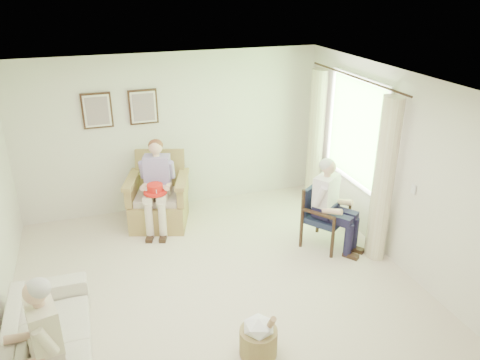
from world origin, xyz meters
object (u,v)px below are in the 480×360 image
(red_hat, at_px, (155,190))
(hatbox, at_px, (259,336))
(person_sofa, at_px, (40,338))
(person_dark, at_px, (330,199))
(wicker_armchair, at_px, (158,202))
(wood_armchair, at_px, (323,212))
(person_wicker, at_px, (158,179))
(sofa, at_px, (49,343))

(red_hat, relative_size, hatbox, 0.60)
(person_sofa, bearing_deg, person_dark, 100.55)
(wicker_armchair, xyz_separation_m, person_sofa, (-1.55, -3.10, 0.35))
(wicker_armchair, bearing_deg, person_dark, -16.49)
(hatbox, bearing_deg, wood_armchair, 47.15)
(person_wicker, xyz_separation_m, hatbox, (0.50, -3.05, -0.60))
(wicker_armchair, height_order, person_wicker, person_wicker)
(red_hat, bearing_deg, wood_armchair, -24.18)
(wicker_armchair, height_order, red_hat, wicker_armchair)
(person_sofa, bearing_deg, wood_armchair, 102.45)
(wood_armchair, distance_m, hatbox, 2.52)
(wicker_armchair, xyz_separation_m, sofa, (-1.55, -2.69, -0.06))
(hatbox, bearing_deg, red_hat, 101.45)
(person_sofa, bearing_deg, wicker_armchair, 141.07)
(wood_armchair, xyz_separation_m, person_wicker, (-2.20, 1.21, 0.34))
(sofa, height_order, person_sofa, person_sofa)
(person_wicker, bearing_deg, hatbox, -62.72)
(wood_armchair, bearing_deg, person_wicker, 115.54)
(sofa, distance_m, person_sofa, 0.59)
(wicker_armchair, bearing_deg, red_hat, -85.37)
(person_sofa, distance_m, red_hat, 3.13)
(person_dark, relative_size, hatbox, 2.26)
(wood_armchair, height_order, sofa, wood_armchair)
(person_wicker, bearing_deg, wood_armchair, -10.88)
(person_dark, height_order, red_hat, person_dark)
(wood_armchair, bearing_deg, hatbox, -168.46)
(person_dark, relative_size, red_hat, 3.79)
(person_sofa, bearing_deg, red_hat, 139.62)
(person_wicker, height_order, person_sofa, person_wicker)
(person_wicker, bearing_deg, wicker_armchair, 107.99)
(red_hat, bearing_deg, sofa, -121.96)
(wicker_armchair, bearing_deg, wood_armchair, -13.77)
(person_dark, xyz_separation_m, hatbox, (-1.70, -1.69, -0.54))
(wicker_armchair, xyz_separation_m, person_wicker, (0.00, -0.15, 0.47))
(wicker_armchair, bearing_deg, hatbox, -63.14)
(wood_armchair, relative_size, person_wicker, 0.64)
(sofa, distance_m, person_wicker, 3.02)
(person_dark, xyz_separation_m, red_hat, (-2.28, 1.17, -0.02))
(wood_armchair, xyz_separation_m, person_dark, (0.00, -0.15, 0.28))
(person_sofa, xyz_separation_m, red_hat, (1.47, 2.76, 0.03))
(person_wicker, bearing_deg, person_dark, -13.76)
(person_sofa, relative_size, hatbox, 2.15)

